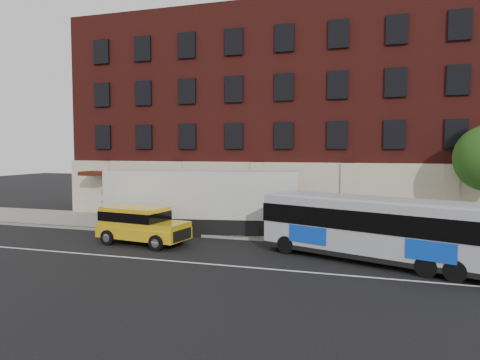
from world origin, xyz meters
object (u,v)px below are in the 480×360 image
(sign_pole, at_px, (102,207))
(yellow_suv, at_px, (140,223))
(city_bus, at_px, (376,227))
(shipping_container, at_px, (202,203))

(sign_pole, xyz_separation_m, yellow_suv, (4.26, -2.81, -0.33))
(city_bus, distance_m, shipping_container, 10.72)
(city_bus, height_order, shipping_container, shipping_container)
(city_bus, distance_m, yellow_suv, 12.02)
(city_bus, bearing_deg, shipping_container, 157.96)
(sign_pole, height_order, yellow_suv, sign_pole)
(sign_pole, distance_m, shipping_container, 6.40)
(yellow_suv, relative_size, shipping_container, 0.46)
(city_bus, xyz_separation_m, yellow_suv, (-12.00, 0.41, -0.47))
(yellow_suv, height_order, shipping_container, shipping_container)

